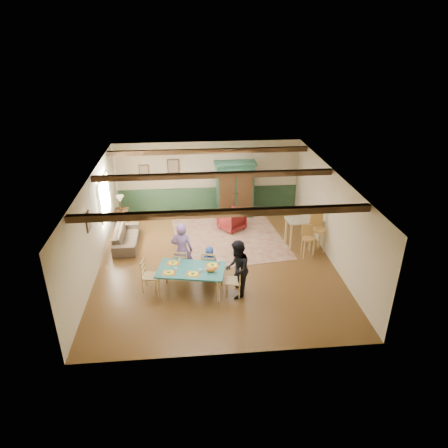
{
  "coord_description": "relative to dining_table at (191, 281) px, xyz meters",
  "views": [
    {
      "loc": [
        -0.72,
        -10.58,
        6.32
      ],
      "look_at": [
        0.26,
        0.15,
        1.15
      ],
      "focal_mm": 32.0,
      "sensor_mm": 36.0,
      "label": 1
    }
  ],
  "objects": [
    {
      "name": "person_woman",
      "position": [
        1.19,
        -0.23,
        0.44
      ],
      "size": [
        0.74,
        0.88,
        1.6
      ],
      "primitive_type": "imported",
      "rotation": [
        0.0,
        0.0,
        -1.76
      ],
      "color": "black",
      "rests_on": "floor"
    },
    {
      "name": "wall_left",
      "position": [
        -2.73,
        1.62,
        0.99
      ],
      "size": [
        0.02,
        8.0,
        2.7
      ],
      "primitive_type": "cube",
      "color": "beige",
      "rests_on": "floor"
    },
    {
      "name": "place_setting_near_left",
      "position": [
        -0.57,
        -0.14,
        0.42
      ],
      "size": [
        0.44,
        0.36,
        0.11
      ],
      "primitive_type": null,
      "rotation": [
        0.0,
        0.0,
        -0.19
      ],
      "color": "yellow",
      "rests_on": "dining_table"
    },
    {
      "name": "counter_table",
      "position": [
        3.66,
        2.35,
        0.1
      ],
      "size": [
        1.18,
        0.75,
        0.93
      ],
      "primitive_type": null,
      "rotation": [
        0.0,
        0.0,
        0.09
      ],
      "color": "#BEB494",
      "rests_on": "floor"
    },
    {
      "name": "ceiling",
      "position": [
        0.77,
        1.62,
        2.34
      ],
      "size": [
        7.0,
        8.0,
        0.02
      ],
      "primitive_type": "cube",
      "color": "white",
      "rests_on": "wall_back"
    },
    {
      "name": "area_rug",
      "position": [
        1.27,
        3.28,
        -0.36
      ],
      "size": [
        4.03,
        4.61,
        0.01
      ],
      "primitive_type": "cube",
      "rotation": [
        0.0,
        0.0,
        0.12
      ],
      "color": "tan",
      "rests_on": "floor"
    },
    {
      "name": "dining_chair_end_left",
      "position": [
        -1.09,
        0.21,
        0.1
      ],
      "size": [
        0.5,
        0.48,
        0.92
      ],
      "primitive_type": null,
      "rotation": [
        0.0,
        0.0,
        1.38
      ],
      "color": "tan",
      "rests_on": "floor"
    },
    {
      "name": "picture_back_a",
      "position": [
        -0.53,
        5.59,
        1.44
      ],
      "size": [
        0.45,
        0.04,
        0.55
      ],
      "primitive_type": null,
      "color": "tan",
      "rests_on": "wall_back"
    },
    {
      "name": "sofa",
      "position": [
        -2.09,
        2.89,
        -0.09
      ],
      "size": [
        0.76,
        1.87,
        0.54
      ],
      "primitive_type": "imported",
      "rotation": [
        0.0,
        0.0,
        1.59
      ],
      "color": "#43372A",
      "rests_on": "floor"
    },
    {
      "name": "dining_table",
      "position": [
        0.0,
        0.0,
        0.0
      ],
      "size": [
        1.9,
        1.29,
        0.73
      ],
      "primitive_type": null,
      "rotation": [
        0.0,
        0.0,
        -0.19
      ],
      "color": "#206763",
      "rests_on": "floor"
    },
    {
      "name": "wainscot_back",
      "position": [
        0.77,
        5.6,
        0.09
      ],
      "size": [
        6.95,
        0.03,
        0.9
      ],
      "primitive_type": "cube",
      "color": "#203B24",
      "rests_on": "floor"
    },
    {
      "name": "bar_stool_left",
      "position": [
        3.6,
        1.58,
        0.15
      ],
      "size": [
        0.37,
        0.4,
        1.03
      ],
      "primitive_type": null,
      "rotation": [
        0.0,
        0.0,
        -0.01
      ],
      "color": "tan",
      "rests_on": "floor"
    },
    {
      "name": "person_child",
      "position": [
        0.53,
        0.69,
        0.12
      ],
      "size": [
        0.53,
        0.4,
        0.97
      ],
      "primitive_type": "imported",
      "rotation": [
        0.0,
        0.0,
        2.95
      ],
      "color": "navy",
      "rests_on": "floor"
    },
    {
      "name": "person_man",
      "position": [
        -0.23,
        0.84,
        0.47
      ],
      "size": [
        0.68,
        0.51,
        1.67
      ],
      "primitive_type": "imported",
      "rotation": [
        0.0,
        0.0,
        2.95
      ],
      "color": "#755592",
      "rests_on": "floor"
    },
    {
      "name": "window_left",
      "position": [
        -2.7,
        3.32,
        1.19
      ],
      "size": [
        0.06,
        1.6,
        1.3
      ],
      "primitive_type": null,
      "color": "white",
      "rests_on": "wall_left"
    },
    {
      "name": "place_setting_far_left",
      "position": [
        -0.48,
        0.34,
        0.42
      ],
      "size": [
        0.44,
        0.36,
        0.11
      ],
      "primitive_type": null,
      "rotation": [
        0.0,
        0.0,
        -0.19
      ],
      "color": "yellow",
      "rests_on": "dining_table"
    },
    {
      "name": "dining_chair_far_left",
      "position": [
        -0.25,
        0.76,
        0.1
      ],
      "size": [
        0.48,
        0.5,
        0.92
      ],
      "primitive_type": null,
      "rotation": [
        0.0,
        0.0,
        2.95
      ],
      "color": "tan",
      "rests_on": "floor"
    },
    {
      "name": "bar_stool_right",
      "position": [
        3.99,
        1.85,
        0.28
      ],
      "size": [
        0.52,
        0.56,
        1.28
      ],
      "primitive_type": null,
      "rotation": [
        0.0,
        0.0,
        0.14
      ],
      "color": "tan",
      "rests_on": "floor"
    },
    {
      "name": "armchair",
      "position": [
        1.49,
        3.72,
        -0.0
      ],
      "size": [
        1.09,
        1.09,
        0.72
      ],
      "primitive_type": "imported",
      "rotation": [
        0.0,
        0.0,
        -2.5
      ],
      "color": "#501014",
      "rests_on": "floor"
    },
    {
      "name": "picture_back_b",
      "position": [
        -1.63,
        5.59,
        1.29
      ],
      "size": [
        0.38,
        0.04,
        0.48
      ],
      "primitive_type": null,
      "color": "tan",
      "rests_on": "wall_back"
    },
    {
      "name": "place_setting_far_right",
      "position": [
        0.57,
        0.14,
        0.42
      ],
      "size": [
        0.44,
        0.36,
        0.11
      ],
      "primitive_type": null,
      "rotation": [
        0.0,
        0.0,
        -0.19
      ],
      "color": "yellow",
      "rests_on": "dining_table"
    },
    {
      "name": "wall_right",
      "position": [
        4.27,
        1.62,
        0.99
      ],
      "size": [
        0.02,
        8.0,
        2.7
      ],
      "primitive_type": "cube",
      "color": "beige",
      "rests_on": "floor"
    },
    {
      "name": "dining_chair_end_right",
      "position": [
        1.09,
        -0.21,
        0.1
      ],
      "size": [
        0.5,
        0.48,
        0.92
      ],
      "primitive_type": null,
      "rotation": [
        0.0,
        0.0,
        -1.76
      ],
      "color": "tan",
      "rests_on": "floor"
    },
    {
      "name": "ceiling_beam_mid",
      "position": [
        0.77,
        2.02,
        2.25
      ],
      "size": [
        6.95,
        0.16,
        0.16
      ],
      "primitive_type": "cube",
      "color": "black",
      "rests_on": "ceiling"
    },
    {
      "name": "floor",
      "position": [
        0.77,
        1.62,
        -0.36
      ],
      "size": [
        8.0,
        8.0,
        0.0
      ],
      "primitive_type": "plane",
      "color": "#4D3015",
      "rests_on": "ground"
    },
    {
      "name": "place_setting_near_center",
      "position": [
        0.05,
        -0.26,
        0.42
      ],
      "size": [
        0.44,
        0.36,
        0.11
      ],
      "primitive_type": null,
      "rotation": [
        0.0,
        0.0,
        -0.19
      ],
      "color": "yellow",
      "rests_on": "dining_table"
    },
    {
      "name": "end_table",
      "position": [
        -2.43,
        4.48,
        -0.07
      ],
      "size": [
        0.47,
        0.47,
        0.58
      ],
      "primitive_type": null,
      "rotation": [
        0.0,
        0.0,
        0.0
      ],
      "color": "black",
      "rests_on": "floor"
    },
    {
      "name": "armoire",
      "position": [
        1.72,
        4.84,
        0.7
      ],
      "size": [
        1.52,
        0.64,
        2.13
      ],
      "primitive_type": "cube",
      "rotation": [
        0.0,
        0.0,
        0.02
      ],
      "color": "#153626",
      "rests_on": "floor"
    },
    {
      "name": "ceiling_beam_front",
      "position": [
        0.77,
        -0.68,
        2.25
      ],
      "size": [
        6.95,
        0.16,
        0.16
      ],
      "primitive_type": "cube",
      "color": "black",
      "rests_on": "ceiling"
    },
    {
      "name": "ceiling_beam_back",
      "position": [
        0.77,
        4.62,
        2.25
      ],
      "size": [
        6.95,
        0.16,
        0.16
      ],
      "primitive_type": "cube",
      "color": "black",
      "rests_on": "ceiling"
    },
    {
      "name": "picture_left_wall",
      "position": [
        -2.7,
        1.02,
        1.39
      ],
      "size": [
        0.04,
        0.42,
        0.52
      ],
      "primitive_type": null,
      "color": "tan",
      "rests_on": "wall_left"
    },
    {
      "name": "table_lamp",
      "position": [
        -2.43,
        4.48,
        0.48
      ],
      "size": [
        0.33,
        0.33,
        0.53
      ],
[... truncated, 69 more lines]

